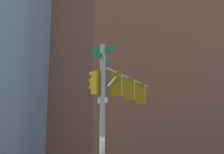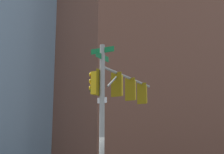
% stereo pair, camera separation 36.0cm
% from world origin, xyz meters
% --- Properties ---
extents(signal_pole_assembly, '(4.95, 3.68, 6.52)m').
position_xyz_m(signal_pole_assembly, '(1.73, 0.53, 4.51)').
color(signal_pole_assembly, gray).
rests_on(signal_pole_assembly, ground_plane).
extents(building_brick_nearside, '(24.22, 21.08, 50.03)m').
position_xyz_m(building_brick_nearside, '(33.97, 31.70, 25.02)').
color(building_brick_nearside, brown).
rests_on(building_brick_nearside, ground_plane).
extents(building_brick_midblock, '(21.39, 19.16, 36.27)m').
position_xyz_m(building_brick_midblock, '(18.61, 26.25, 18.14)').
color(building_brick_midblock, brown).
rests_on(building_brick_midblock, ground_plane).
extents(building_brick_farside, '(19.54, 16.03, 44.69)m').
position_xyz_m(building_brick_farside, '(33.53, 51.57, 22.35)').
color(building_brick_farside, '#4C3328').
rests_on(building_brick_farside, ground_plane).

